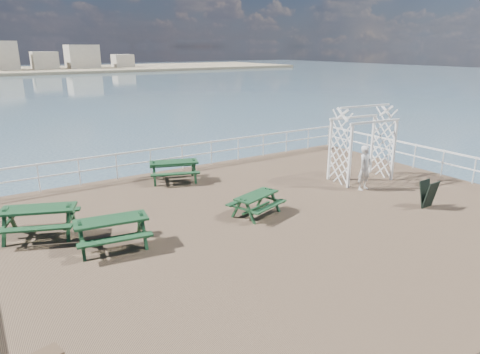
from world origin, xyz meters
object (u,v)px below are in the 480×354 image
(picnic_table_a, at_px, (112,227))
(person, at_px, (365,168))
(picnic_table_d, at_px, (39,216))
(trellis_arbor, at_px, (362,147))
(picnic_table_c, at_px, (256,200))
(picnic_table_b, at_px, (174,167))

(picnic_table_a, xyz_separation_m, person, (9.55, -0.26, 0.26))
(picnic_table_d, xyz_separation_m, trellis_arbor, (11.95, -1.11, 0.72))
(picnic_table_d, xyz_separation_m, person, (11.10, -2.08, 0.23))
(picnic_table_a, xyz_separation_m, picnic_table_d, (-1.55, 1.82, 0.03))
(picnic_table_a, height_order, picnic_table_d, picnic_table_d)
(picnic_table_d, height_order, trellis_arbor, trellis_arbor)
(person, bearing_deg, trellis_arbor, 41.15)
(trellis_arbor, bearing_deg, picnic_table_c, -165.34)
(picnic_table_b, bearing_deg, trellis_arbor, -11.76)
(trellis_arbor, bearing_deg, picnic_table_a, -169.97)
(picnic_table_a, relative_size, trellis_arbor, 0.69)
(picnic_table_b, bearing_deg, person, -21.53)
(picnic_table_d, relative_size, person, 1.45)
(picnic_table_a, distance_m, person, 9.56)
(picnic_table_b, relative_size, person, 1.36)
(trellis_arbor, bearing_deg, picnic_table_d, -179.17)
(picnic_table_c, bearing_deg, picnic_table_b, 80.64)
(picnic_table_a, bearing_deg, person, 6.57)
(picnic_table_a, relative_size, person, 1.23)
(picnic_table_a, xyz_separation_m, picnic_table_c, (4.64, -0.15, -0.10))
(picnic_table_a, relative_size, picnic_table_b, 0.91)
(picnic_table_c, relative_size, trellis_arbor, 0.63)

